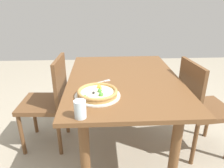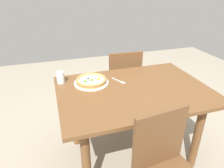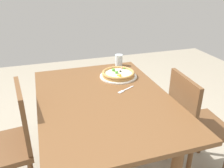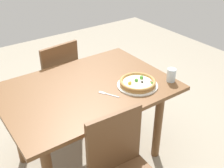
# 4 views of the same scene
# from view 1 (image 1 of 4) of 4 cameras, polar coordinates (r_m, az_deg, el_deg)

# --- Properties ---
(ground_plane) EXTENTS (6.00, 6.00, 0.00)m
(ground_plane) POSITION_cam_1_polar(r_m,az_deg,el_deg) (2.17, 2.74, -16.88)
(ground_plane) COLOR #9E937F
(dining_table) EXTENTS (1.30, 0.92, 0.74)m
(dining_table) POSITION_cam_1_polar(r_m,az_deg,el_deg) (1.83, 3.11, -1.88)
(dining_table) COLOR brown
(dining_table) RESTS_ON ground
(chair_near) EXTENTS (0.42, 0.42, 0.88)m
(chair_near) POSITION_cam_1_polar(r_m,az_deg,el_deg) (2.07, -16.35, -3.95)
(chair_near) COLOR brown
(chair_near) RESTS_ON ground
(chair_far) EXTENTS (0.44, 0.44, 0.88)m
(chair_far) POSITION_cam_1_polar(r_m,az_deg,el_deg) (2.04, 22.39, -5.24)
(chair_far) COLOR brown
(chair_far) RESTS_ON ground
(plate) EXTENTS (0.31, 0.31, 0.01)m
(plate) POSITION_cam_1_polar(r_m,az_deg,el_deg) (1.47, -3.86, -3.14)
(plate) COLOR silver
(plate) RESTS_ON dining_table
(pizza) EXTENTS (0.28, 0.28, 0.05)m
(pizza) POSITION_cam_1_polar(r_m,az_deg,el_deg) (1.46, -3.88, -2.25)
(pizza) COLOR #B78447
(pizza) RESTS_ON plate
(fork) EXTENTS (0.09, 0.15, 0.00)m
(fork) POSITION_cam_1_polar(r_m,az_deg,el_deg) (1.71, -2.56, 0.65)
(fork) COLOR silver
(fork) RESTS_ON dining_table
(drinking_glass) EXTENTS (0.07, 0.07, 0.11)m
(drinking_glass) POSITION_cam_1_polar(r_m,az_deg,el_deg) (1.23, -8.49, -6.66)
(drinking_glass) COLOR silver
(drinking_glass) RESTS_ON dining_table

